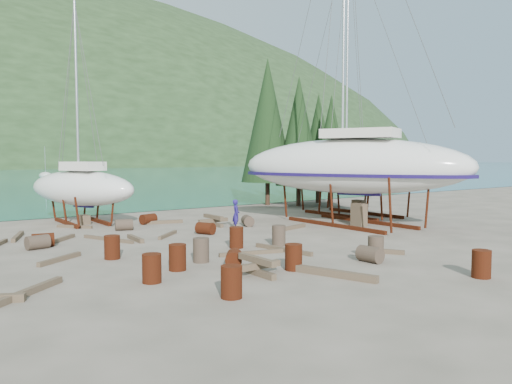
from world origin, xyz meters
TOP-DOWN VIEW (x-y plane):
  - ground at (0.00, 0.00)m, footprint 600.00×600.00m
  - far_house_right at (30.00, 190.00)m, footprint 6.60×5.60m
  - cypress_near_right at (12.50, 12.00)m, footprint 3.60×3.60m
  - cypress_mid_right at (14.00, 10.00)m, footprint 3.06×3.06m
  - cypress_back_left at (11.00, 14.00)m, footprint 4.14×4.14m
  - cypress_far_right at (15.50, 13.00)m, footprint 3.24×3.24m
  - moored_boat_mid at (10.00, 80.00)m, footprint 2.00×5.00m
  - large_sailboat_near at (7.64, 2.03)m, footprint 8.84×13.55m
  - large_sailboat_far at (11.01, 5.01)m, footprint 4.71×11.74m
  - small_sailboat_shore at (-4.29, 11.53)m, footprint 5.42×8.19m
  - worker at (1.52, 4.38)m, footprint 0.60×0.68m
  - drum_0 at (-6.77, -3.38)m, footprint 0.58×0.58m
  - drum_1 at (0.82, -5.30)m, footprint 0.61×0.90m
  - drum_2 at (-7.93, 4.93)m, footprint 0.97×0.73m
  - drum_3 at (-2.22, -4.63)m, footprint 0.58×0.58m
  - drum_4 at (-1.35, 9.02)m, footprint 1.01×0.81m
  - drum_5 at (0.26, -0.76)m, footprint 0.58×0.58m
  - drum_6 at (-0.63, 3.87)m, footprint 0.89×1.04m
  - drum_7 at (1.84, -8.93)m, footprint 0.58×0.58m
  - drum_8 at (-6.47, 0.76)m, footprint 0.58×0.58m
  - drum_9 at (-3.37, 7.50)m, footprint 1.01×0.81m
  - drum_10 at (-5.73, -6.18)m, footprint 0.58×0.58m
  - drum_11 at (2.74, 5.05)m, footprint 0.88×1.04m
  - drum_12 at (-3.53, -3.00)m, footprint 0.99×1.05m
  - drum_13 at (-5.37, -2.35)m, footprint 0.58×0.58m
  - drum_14 at (-1.48, -0.10)m, footprint 0.58×0.58m
  - drum_15 at (-8.24, 4.50)m, footprint 0.97×0.73m
  - drum_16 at (-4.08, -1.69)m, footprint 0.58×0.58m
  - drum_17 at (1.31, -5.15)m, footprint 0.58×0.58m
  - timber_1 at (4.04, 2.67)m, footprint 1.97×0.69m
  - timber_2 at (-8.35, 7.96)m, footprint 1.01×2.48m
  - timber_3 at (-1.81, -1.65)m, footprint 2.59×0.81m
  - timber_4 at (-6.83, 6.05)m, footprint 1.48×1.55m
  - timber_5 at (-0.40, -1.86)m, footprint 0.64×2.92m
  - timber_6 at (-0.52, 8.64)m, footprint 2.04×0.73m
  - timber_7 at (2.55, -4.56)m, footprint 0.93×1.37m
  - timber_8 at (-4.17, 4.10)m, footprint 0.30×1.80m
  - timber_9 at (-5.19, 9.88)m, footprint 1.46×1.67m
  - timber_11 at (-2.44, 4.35)m, footprint 1.66×1.56m
  - timber_12 at (-8.17, 1.47)m, footprint 1.85×1.37m
  - timber_13 at (-10.69, -3.02)m, footprint 0.93×0.63m
  - timber_14 at (-10.06, -2.61)m, footprint 2.24×1.99m
  - timber_15 at (-5.17, 4.84)m, footprint 1.29×2.99m
  - timber_16 at (-1.83, -6.09)m, footprint 1.15×2.89m
  - timber_pile_fore at (-3.65, -4.49)m, footprint 1.80×1.80m
  - timber_pile_aft at (1.24, 6.22)m, footprint 1.80×1.80m

SIDE VIEW (x-z plane):
  - ground at x=0.00m, z-range 0.00..0.00m
  - timber_15 at x=-5.17m, z-range 0.00..0.15m
  - timber_3 at x=-1.81m, z-range 0.00..0.15m
  - timber_9 at x=-5.19m, z-range 0.00..0.15m
  - timber_11 at x=-2.44m, z-range 0.00..0.15m
  - timber_5 at x=-0.40m, z-range 0.00..0.16m
  - timber_12 at x=-8.17m, z-range 0.00..0.17m
  - timber_4 at x=-6.83m, z-range 0.00..0.17m
  - timber_7 at x=2.55m, z-range 0.00..0.17m
  - timber_14 at x=-10.06m, z-range 0.00..0.18m
  - timber_2 at x=-8.35m, z-range 0.00..0.19m
  - timber_8 at x=-4.17m, z-range 0.00..0.19m
  - timber_6 at x=-0.52m, z-range 0.00..0.19m
  - timber_1 at x=4.04m, z-range 0.00..0.19m
  - timber_13 at x=-10.69m, z-range 0.00..0.22m
  - timber_16 at x=-1.83m, z-range 0.00..0.23m
  - drum_1 at x=0.82m, z-range 0.00..0.58m
  - drum_2 at x=-7.93m, z-range 0.00..0.58m
  - drum_4 at x=-1.35m, z-range 0.00..0.58m
  - drum_6 at x=-0.63m, z-range 0.00..0.58m
  - drum_9 at x=-3.37m, z-range 0.00..0.58m
  - drum_11 at x=2.74m, z-range 0.00..0.58m
  - drum_12 at x=-3.53m, z-range 0.00..0.58m
  - drum_15 at x=-8.24m, z-range 0.00..0.58m
  - timber_pile_fore at x=-3.65m, z-range 0.00..0.60m
  - timber_pile_aft at x=1.24m, z-range 0.00..0.60m
  - moored_boat_mid at x=10.00m, z-range -2.64..3.41m
  - drum_0 at x=-6.77m, z-range 0.00..0.88m
  - drum_3 at x=-2.22m, z-range 0.00..0.88m
  - drum_5 at x=0.26m, z-range 0.00..0.88m
  - drum_7 at x=1.84m, z-range 0.00..0.88m
  - drum_8 at x=-6.47m, z-range 0.00..0.88m
  - drum_10 at x=-5.73m, z-range 0.00..0.88m
  - drum_13 at x=-5.37m, z-range 0.00..0.88m
  - drum_14 at x=-1.48m, z-range 0.00..0.88m
  - drum_16 at x=-4.08m, z-range 0.00..0.88m
  - drum_17 at x=1.31m, z-range 0.00..0.88m
  - worker at x=1.52m, z-range 0.00..1.57m
  - small_sailboat_shore at x=-4.29m, z-range -4.21..8.35m
  - far_house_right at x=30.00m, z-range 0.12..5.72m
  - large_sailboat_far at x=11.01m, z-range -6.08..11.98m
  - large_sailboat_near at x=7.64m, z-range -7.01..13.66m
  - cypress_mid_right at x=14.00m, z-range 0.67..9.17m
  - cypress_far_right at x=15.50m, z-range 0.71..9.71m
  - cypress_near_right at x=12.50m, z-range 0.79..10.79m
  - cypress_back_left at x=11.00m, z-range 0.91..12.41m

